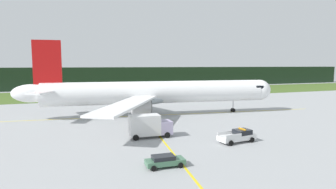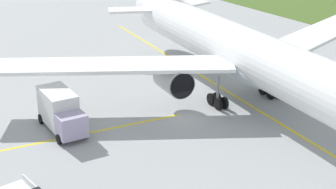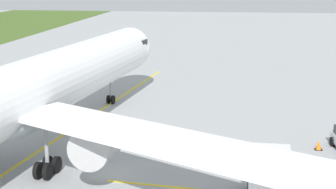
{
  "view_description": "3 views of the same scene",
  "coord_description": "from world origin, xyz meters",
  "px_view_note": "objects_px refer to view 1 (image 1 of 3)",
  "views": [
    {
      "loc": [
        -15.26,
        -51.24,
        11.12
      ],
      "look_at": [
        5.48,
        6.01,
        4.61
      ],
      "focal_mm": 29.89,
      "sensor_mm": 36.0,
      "label": 1
    },
    {
      "loc": [
        36.88,
        -25.7,
        20.19
      ],
      "look_at": [
        3.26,
        -4.0,
        4.28
      ],
      "focal_mm": 55.53,
      "sensor_mm": 36.0,
      "label": 2
    },
    {
      "loc": [
        -35.77,
        -8.94,
        13.95
      ],
      "look_at": [
        5.55,
        -3.45,
        4.72
      ],
      "focal_mm": 59.81,
      "sensor_mm": 36.0,
      "label": 3
    }
  ],
  "objects_px": {
    "airliner": "(154,93)",
    "catering_truck": "(149,126)",
    "ops_pickup_truck": "(238,136)",
    "apron_cone": "(231,135)",
    "staff_car": "(165,161)"
  },
  "relations": [
    {
      "from": "airliner",
      "to": "apron_cone",
      "type": "distance_m",
      "value": 23.41
    },
    {
      "from": "airliner",
      "to": "ops_pickup_truck",
      "type": "xyz_separation_m",
      "value": [
        5.05,
        -24.72,
        -4.1
      ]
    },
    {
      "from": "apron_cone",
      "to": "staff_car",
      "type": "bearing_deg",
      "value": -149.23
    },
    {
      "from": "airliner",
      "to": "catering_truck",
      "type": "distance_m",
      "value": 19.18
    },
    {
      "from": "ops_pickup_truck",
      "to": "apron_cone",
      "type": "height_order",
      "value": "ops_pickup_truck"
    },
    {
      "from": "catering_truck",
      "to": "ops_pickup_truck",
      "type": "bearing_deg",
      "value": -31.25
    },
    {
      "from": "airliner",
      "to": "apron_cone",
      "type": "xyz_separation_m",
      "value": [
        5.5,
        -22.28,
        -4.63
      ]
    },
    {
      "from": "airliner",
      "to": "staff_car",
      "type": "bearing_deg",
      "value": -104.98
    },
    {
      "from": "staff_car",
      "to": "apron_cone",
      "type": "bearing_deg",
      "value": 30.77
    },
    {
      "from": "catering_truck",
      "to": "staff_car",
      "type": "xyz_separation_m",
      "value": [
        -1.85,
        -12.55,
        -1.14
      ]
    },
    {
      "from": "airliner",
      "to": "staff_car",
      "type": "xyz_separation_m",
      "value": [
        -8.13,
        -30.4,
        -4.3
      ]
    },
    {
      "from": "ops_pickup_truck",
      "to": "catering_truck",
      "type": "xyz_separation_m",
      "value": [
        -11.33,
        6.88,
        0.94
      ]
    },
    {
      "from": "airliner",
      "to": "catering_truck",
      "type": "xyz_separation_m",
      "value": [
        -6.29,
        -17.85,
        -3.16
      ]
    },
    {
      "from": "airliner",
      "to": "staff_car",
      "type": "relative_size",
      "value": 13.07
    },
    {
      "from": "airliner",
      "to": "staff_car",
      "type": "height_order",
      "value": "airliner"
    }
  ]
}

